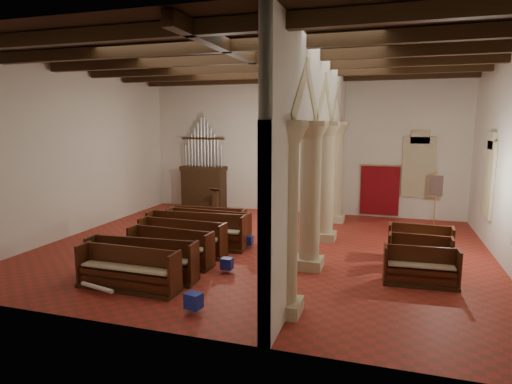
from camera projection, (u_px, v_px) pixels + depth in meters
The scene contains 28 objects.
floor at pixel (262, 248), 13.90m from camera, with size 14.00×14.00×0.00m, color maroon.
ceiling at pixel (263, 57), 12.94m from camera, with size 14.00×14.00×0.00m, color black.
wall_back at pixel (300, 146), 19.07m from camera, with size 14.00×0.02×6.00m, color silver.
wall_front at pixel (169, 180), 7.76m from camera, with size 14.00×0.02×6.00m, color silver.
wall_left at pixel (77, 151), 15.46m from camera, with size 0.02×12.00×6.00m, color silver.
ceiling_beams at pixel (263, 63), 12.97m from camera, with size 13.80×11.80×0.30m, color #301F0F, non-canonical shape.
arcade at pixel (320, 138), 12.80m from camera, with size 0.90×11.90×6.00m.
window_right_b at pixel (490, 180), 13.86m from camera, with size 0.03×1.00×2.20m, color #2B6251.
window_back at pixel (418, 167), 17.72m from camera, with size 1.00×0.03×2.20m, color #2B6251.
pipe_organ at pixel (204, 180), 20.18m from camera, with size 2.10×0.85×4.40m.
lectern at pixel (215, 203), 19.01m from camera, with size 0.52×0.52×1.22m.
dossal_curtain at pixel (380, 190), 18.27m from camera, with size 1.80×0.07×2.17m.
processional_banner at pixel (435, 208), 16.43m from camera, with size 0.48×0.62×2.21m.
hymnal_box_a at pixel (194, 301), 9.11m from camera, with size 0.34×0.28×0.34m, color navy.
hymnal_box_b at pixel (227, 264), 11.56m from camera, with size 0.31×0.25×0.31m, color #151996.
hymnal_box_c at pixel (248, 240), 13.89m from camera, with size 0.28×0.23×0.28m, color navy.
tube_heater_a at pixel (97, 287), 10.14m from camera, with size 0.10×0.10×1.04m, color white.
tube_heater_b at pixel (168, 268), 11.46m from camera, with size 0.10×0.10×1.04m, color white.
nave_pew_0 at pixel (128, 276), 10.40m from camera, with size 2.64×0.73×1.03m.
nave_pew_1 at pixel (142, 266), 11.09m from camera, with size 3.00×0.89×1.05m.
nave_pew_2 at pixel (170, 253), 12.22m from camera, with size 2.60×0.84×1.03m.
nave_pew_3 at pixel (182, 243), 13.24m from camera, with size 2.86×0.83×1.04m.
nave_pew_4 at pixel (196, 236), 13.90m from camera, with size 3.32×0.96×1.13m.
nave_pew_5 at pixel (208, 231), 14.72m from camera, with size 3.04×0.87×1.04m.
nave_pew_6 at pixel (207, 225), 15.63m from camera, with size 2.88×0.72×0.96m.
aisle_pew_0 at pixel (420, 272), 10.68m from camera, with size 1.82×0.73×0.96m.
aisle_pew_1 at pixel (419, 259), 11.75m from camera, with size 1.69×0.72×0.97m.
aisle_pew_2 at pixel (420, 249), 12.52m from camera, with size 1.81×0.80×1.07m.
Camera 1 is at (3.78, -12.88, 4.02)m, focal length 30.00 mm.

